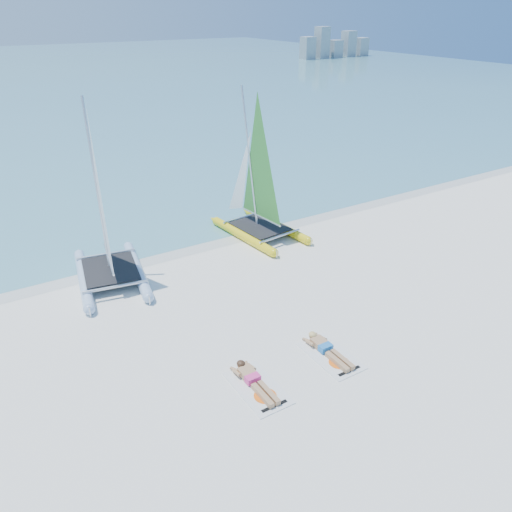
{
  "coord_description": "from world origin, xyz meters",
  "views": [
    {
      "loc": [
        -7.1,
        -10.76,
        8.47
      ],
      "look_at": [
        0.27,
        1.2,
        1.34
      ],
      "focal_mm": 35.0,
      "sensor_mm": 36.0,
      "label": 1
    }
  ],
  "objects": [
    {
      "name": "sunbather_b",
      "position": [
        0.25,
        -2.47,
        0.12
      ],
      "size": [
        0.37,
        1.73,
        0.26
      ],
      "color": "tan",
      "rests_on": "towel_b"
    },
    {
      "name": "catamaran_yellow",
      "position": [
        2.8,
        5.49,
        1.87
      ],
      "size": [
        2.53,
        4.75,
        5.94
      ],
      "rotation": [
        0.0,
        0.0,
        0.11
      ],
      "color": "yellow",
      "rests_on": "ground"
    },
    {
      "name": "sunbather_a",
      "position": [
        -2.09,
        -2.51,
        0.12
      ],
      "size": [
        0.37,
        1.73,
        0.26
      ],
      "color": "tan",
      "rests_on": "towel_a"
    },
    {
      "name": "ground",
      "position": [
        0.0,
        0.0,
        0.0
      ],
      "size": [
        140.0,
        140.0,
        0.0
      ],
      "primitive_type": "plane",
      "color": "silver",
      "rests_on": "ground"
    },
    {
      "name": "distant_skyline",
      "position": [
        53.71,
        62.0,
        1.94
      ],
      "size": [
        14.0,
        2.0,
        5.0
      ],
      "color": "#9BA3AA",
      "rests_on": "ground"
    },
    {
      "name": "towel_a",
      "position": [
        -2.09,
        -2.7,
        0.01
      ],
      "size": [
        1.0,
        1.85,
        0.02
      ],
      "primitive_type": "cube",
      "color": "silver",
      "rests_on": "ground"
    },
    {
      "name": "catamaran_blue",
      "position": [
        -3.47,
        4.68,
        1.83
      ],
      "size": [
        2.88,
        4.79,
        6.13
      ],
      "rotation": [
        0.0,
        0.0,
        -0.17
      ],
      "color": "#ACC7E3",
      "rests_on": "ground"
    },
    {
      "name": "towel_b",
      "position": [
        0.25,
        -2.67,
        0.01
      ],
      "size": [
        1.0,
        1.85,
        0.02
      ],
      "primitive_type": "cube",
      "color": "silver",
      "rests_on": "ground"
    },
    {
      "name": "wet_sand_strip",
      "position": [
        0.0,
        5.5,
        0.0
      ],
      "size": [
        140.0,
        1.4,
        0.01
      ],
      "primitive_type": "cube",
      "color": "silver",
      "rests_on": "ground"
    }
  ]
}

